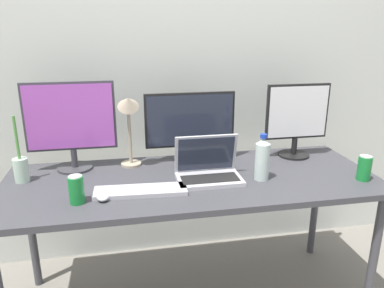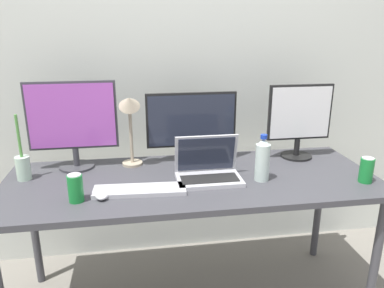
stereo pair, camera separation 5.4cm
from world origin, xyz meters
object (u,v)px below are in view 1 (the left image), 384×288
(keyboard_main, at_px, (141,191))
(monitor_center, at_px, (190,124))
(soda_can_near_keyboard, at_px, (364,168))
(mouse_by_keyboard, at_px, (103,196))
(water_bottle, at_px, (262,159))
(monitor_right, at_px, (297,118))
(desk_lamp, at_px, (129,117))
(monitor_left, at_px, (71,122))
(bamboo_vase, at_px, (21,168))
(work_desk, at_px, (192,189))
(laptop_silver, at_px, (208,169))
(soda_can_by_laptop, at_px, (76,190))

(keyboard_main, bearing_deg, monitor_center, 54.74)
(soda_can_near_keyboard, bearing_deg, mouse_by_keyboard, 179.15)
(monitor_center, bearing_deg, water_bottle, -47.42)
(monitor_right, xyz_separation_m, desk_lamp, (-0.95, -0.02, 0.05))
(monitor_left, bearing_deg, water_bottle, -18.81)
(bamboo_vase, distance_m, desk_lamp, 0.58)
(monitor_left, height_order, desk_lamp, monitor_left)
(monitor_left, height_order, soda_can_near_keyboard, monitor_left)
(desk_lamp, bearing_deg, water_bottle, -23.36)
(monitor_left, relative_size, mouse_by_keyboard, 4.99)
(monitor_left, distance_m, mouse_by_keyboard, 0.50)
(monitor_center, relative_size, bamboo_vase, 1.50)
(desk_lamp, bearing_deg, keyboard_main, -84.56)
(bamboo_vase, bearing_deg, water_bottle, -9.37)
(bamboo_vase, bearing_deg, work_desk, -7.80)
(monitor_left, distance_m, soda_can_near_keyboard, 1.50)
(monitor_left, relative_size, monitor_center, 0.94)
(laptop_silver, relative_size, mouse_by_keyboard, 3.39)
(monitor_center, xyz_separation_m, monitor_right, (0.61, -0.04, 0.02))
(monitor_center, height_order, monitor_right, monitor_right)
(keyboard_main, bearing_deg, bamboo_vase, 160.09)
(bamboo_vase, bearing_deg, mouse_by_keyboard, -34.87)
(work_desk, bearing_deg, monitor_left, 158.12)
(desk_lamp, bearing_deg, laptop_silver, -30.83)
(monitor_center, xyz_separation_m, mouse_by_keyboard, (-0.47, -0.41, -0.20))
(work_desk, xyz_separation_m, soda_can_near_keyboard, (0.83, -0.18, 0.12))
(monitor_right, height_order, soda_can_by_laptop, monitor_right)
(desk_lamp, bearing_deg, work_desk, -33.35)
(monitor_left, bearing_deg, desk_lamp, -8.30)
(mouse_by_keyboard, bearing_deg, bamboo_vase, 145.20)
(work_desk, height_order, water_bottle, water_bottle)
(work_desk, relative_size, monitor_right, 4.42)
(work_desk, bearing_deg, soda_can_by_laptop, -161.82)
(work_desk, distance_m, bamboo_vase, 0.85)
(work_desk, xyz_separation_m, mouse_by_keyboard, (-0.43, -0.16, 0.08))
(keyboard_main, bearing_deg, monitor_right, 23.85)
(soda_can_near_keyboard, relative_size, soda_can_by_laptop, 1.00)
(monitor_right, distance_m, soda_can_near_keyboard, 0.47)
(keyboard_main, bearing_deg, monitor_left, 135.09)
(soda_can_by_laptop, bearing_deg, desk_lamp, 56.65)
(work_desk, bearing_deg, monitor_center, 81.61)
(monitor_left, height_order, keyboard_main, monitor_left)
(keyboard_main, xyz_separation_m, soda_can_by_laptop, (-0.28, -0.05, 0.05))
(monitor_right, relative_size, bamboo_vase, 1.27)
(soda_can_by_laptop, xyz_separation_m, bamboo_vase, (-0.29, 0.29, 0.01))
(soda_can_near_keyboard, distance_m, bamboo_vase, 1.69)
(monitor_right, relative_size, desk_lamp, 1.01)
(water_bottle, height_order, desk_lamp, desk_lamp)
(monitor_right, xyz_separation_m, keyboard_main, (-0.92, -0.34, -0.22))
(soda_can_near_keyboard, height_order, bamboo_vase, bamboo_vase)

